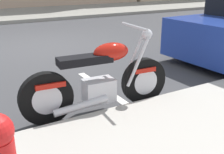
# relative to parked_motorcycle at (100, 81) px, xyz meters

# --- Properties ---
(ground_plane) EXTENTS (260.00, 260.00, 0.00)m
(ground_plane) POSITION_rel_parked_motorcycle_xyz_m (0.42, 4.13, -0.44)
(ground_plane) COLOR #3D3D3F
(sidewalk_far_curb) EXTENTS (120.00, 5.00, 0.14)m
(sidewalk_far_curb) POSITION_rel_parked_motorcycle_xyz_m (12.42, 10.87, -0.37)
(sidewalk_far_curb) COLOR gray
(sidewalk_far_curb) RESTS_ON ground
(parking_stall_stripe) EXTENTS (0.12, 2.20, 0.01)m
(parking_stall_stripe) POSITION_rel_parked_motorcycle_xyz_m (0.42, 0.49, -0.43)
(parking_stall_stripe) COLOR silver
(parking_stall_stripe) RESTS_ON ground
(parked_motorcycle) EXTENTS (2.04, 0.62, 1.13)m
(parked_motorcycle) POSITION_rel_parked_motorcycle_xyz_m (0.00, 0.00, 0.00)
(parked_motorcycle) COLOR black
(parked_motorcycle) RESTS_ON ground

